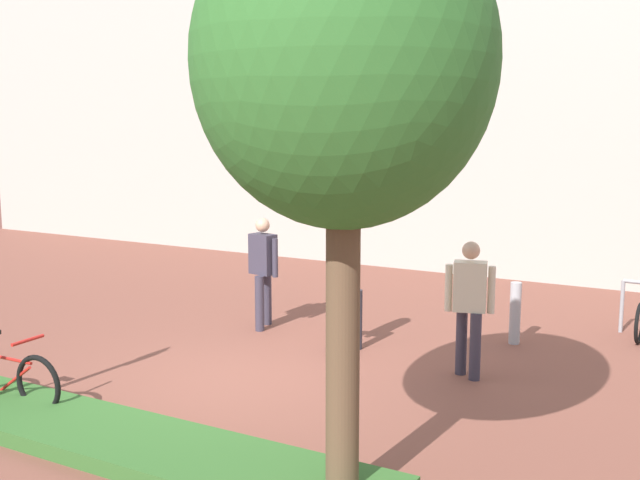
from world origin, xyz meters
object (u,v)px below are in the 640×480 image
Objects in this scene: tree_sidewalk at (344,65)px; person_shirt_blue at (470,300)px; person_casual_tan at (344,280)px; bike_at_sign at (6,375)px; bollard_steel at (515,313)px; person_suited_navy at (263,265)px.

tree_sidewalk is 2.87× the size of person_shirt_blue.
bike_at_sign is at bearing -121.78° from person_casual_tan.
tree_sidewalk is 6.15m from bollard_steel.
person_suited_navy is at bearing 166.64° from person_casual_tan.
person_suited_navy is 1.00× the size of person_casual_tan.
bollard_steel is 0.52× the size of person_casual_tan.
tree_sidewalk is at bearing -90.69° from bollard_steel.
person_shirt_blue is at bearing -11.34° from person_suited_navy.
person_shirt_blue is 1.93m from person_casual_tan.
tree_sidewalk is 2.87× the size of person_casual_tan.
tree_sidewalk is 5.40m from bike_at_sign.
bike_at_sign is at bearing -130.21° from bollard_steel.
person_shirt_blue and person_casual_tan have the same top height.
bollard_steel is (4.37, 5.17, 0.10)m from bike_at_sign.
bollard_steel is at bearing 34.57° from person_casual_tan.
person_suited_navy is 1.00× the size of person_shirt_blue.
bike_at_sign is 1.87× the size of bollard_steel.
person_casual_tan is at bearing -13.36° from person_suited_navy.
bike_at_sign is at bearing -140.92° from person_shirt_blue.
person_suited_navy is 3.58m from person_shirt_blue.
bike_at_sign is 0.98× the size of person_casual_tan.
bike_at_sign is 0.98× the size of person_shirt_blue.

